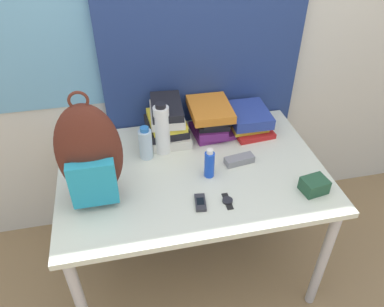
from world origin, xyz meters
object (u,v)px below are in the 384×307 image
at_px(sports_bottle, 162,129).
at_px(cell_phone, 200,203).
at_px(sunglasses_case, 239,160).
at_px(camera_pouch, 314,185).
at_px(book_stack_right, 248,119).
at_px(water_bottle, 146,143).
at_px(backpack, 90,156).
at_px(wristwatch, 227,201).
at_px(book_stack_left, 167,122).
at_px(sunscreen_bottle, 209,164).
at_px(book_stack_center, 211,118).

bearing_deg(sports_bottle, cell_phone, -76.25).
relative_size(sunglasses_case, camera_pouch, 1.24).
height_order(book_stack_right, cell_phone, book_stack_right).
bearing_deg(cell_phone, water_bottle, 116.48).
bearing_deg(water_bottle, sports_bottle, 20.02).
xyz_separation_m(book_stack_right, sunglasses_case, (-0.14, -0.29, -0.04)).
bearing_deg(backpack, sports_bottle, 38.33).
xyz_separation_m(book_stack_right, wristwatch, (-0.28, -0.55, -0.06)).
height_order(backpack, cell_phone, backpack).
distance_m(backpack, sports_bottle, 0.45).
xyz_separation_m(backpack, book_stack_left, (0.39, 0.38, -0.12)).
bearing_deg(book_stack_left, sunglasses_case, -42.23).
xyz_separation_m(sports_bottle, cell_phone, (0.10, -0.42, -0.13)).
xyz_separation_m(water_bottle, camera_pouch, (0.73, -0.42, -0.05)).
height_order(book_stack_right, sunscreen_bottle, sunscreen_bottle).
bearing_deg(book_stack_center, water_bottle, -158.80).
xyz_separation_m(book_stack_center, wristwatch, (-0.06, -0.55, -0.09)).
distance_m(sunscreen_bottle, sunglasses_case, 0.19).
xyz_separation_m(book_stack_right, sunscreen_bottle, (-0.32, -0.36, 0.01)).
distance_m(book_stack_left, cell_phone, 0.55).
xyz_separation_m(book_stack_left, cell_phone, (0.06, -0.53, -0.10)).
height_order(water_bottle, cell_phone, water_bottle).
distance_m(backpack, book_stack_right, 0.95).
bearing_deg(cell_phone, wristwatch, -5.57).
bearing_deg(book_stack_right, camera_pouch, -76.97).
xyz_separation_m(sunscreen_bottle, camera_pouch, (0.45, -0.21, -0.04)).
bearing_deg(water_bottle, wristwatch, -51.73).
bearing_deg(cell_phone, book_stack_left, 96.34).
height_order(book_stack_left, book_stack_right, book_stack_left).
xyz_separation_m(backpack, camera_pouch, (0.98, -0.18, -0.20)).
xyz_separation_m(backpack, sunscreen_bottle, (0.53, 0.03, -0.16)).
distance_m(cell_phone, sunglasses_case, 0.36).
xyz_separation_m(book_stack_left, wristwatch, (0.18, -0.55, -0.10)).
relative_size(sunscreen_bottle, camera_pouch, 1.25).
distance_m(water_bottle, sunglasses_case, 0.48).
bearing_deg(book_stack_center, sunscreen_bottle, -105.29).
height_order(book_stack_left, wristwatch, book_stack_left).
bearing_deg(sports_bottle, sunglasses_case, -26.28).
bearing_deg(water_bottle, book_stack_right, 13.64).
relative_size(sunglasses_case, wristwatch, 1.51).
bearing_deg(wristwatch, sunglasses_case, 61.82).
bearing_deg(cell_phone, sports_bottle, 103.75).
xyz_separation_m(camera_pouch, wristwatch, (-0.41, 0.02, -0.03)).
distance_m(water_bottle, sunscreen_bottle, 0.35).
xyz_separation_m(book_stack_right, water_bottle, (-0.60, -0.14, 0.03)).
bearing_deg(book_stack_left, sports_bottle, -111.93).
xyz_separation_m(water_bottle, sunglasses_case, (0.45, -0.15, -0.07)).
height_order(sunscreen_bottle, cell_phone, sunscreen_bottle).
bearing_deg(water_bottle, cell_phone, -63.52).
bearing_deg(backpack, book_stack_right, 24.28).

